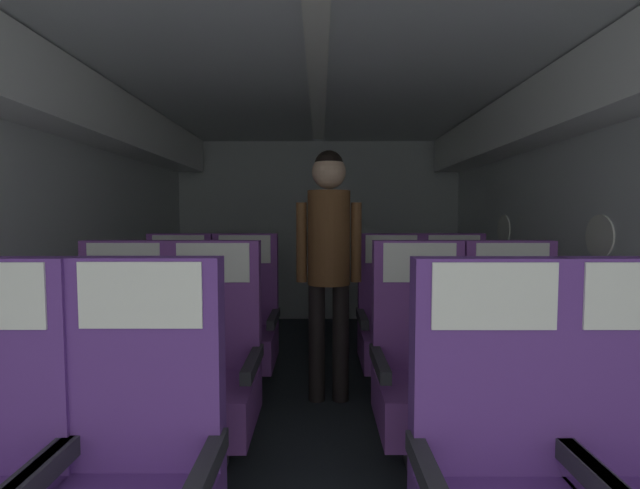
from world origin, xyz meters
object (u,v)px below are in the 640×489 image
(seat_a_left_aisle, at_px, (133,487))
(seat_b_right_window, at_px, (424,372))
(seat_c_right_aisle, at_px, (458,326))
(seat_c_right_window, at_px, (394,326))
(seat_b_left_window, at_px, (120,372))
(seat_c_left_aisle, at_px, (245,326))
(seat_b_left_aisle, at_px, (212,373))
(flight_attendant, at_px, (330,247))
(seat_c_left_window, at_px, (178,326))
(seat_b_right_aisle, at_px, (520,373))

(seat_a_left_aisle, relative_size, seat_b_right_window, 1.00)
(seat_a_left_aisle, height_order, seat_b_right_window, same)
(seat_b_right_window, relative_size, seat_c_right_aisle, 1.00)
(seat_c_right_aisle, xyz_separation_m, seat_c_right_window, (-0.45, -0.01, 0.00))
(seat_b_left_window, xyz_separation_m, seat_c_left_aisle, (0.46, 0.92, 0.00))
(seat_b_right_window, relative_size, seat_c_right_window, 1.00)
(seat_a_left_aisle, distance_m, seat_b_right_window, 1.40)
(seat_a_left_aisle, height_order, seat_b_left_aisle, same)
(seat_b_right_window, bearing_deg, seat_a_left_aisle, -138.12)
(seat_b_right_window, distance_m, flight_attendant, 1.06)
(seat_c_left_aisle, bearing_deg, seat_b_right_window, -41.48)
(seat_a_left_aisle, bearing_deg, seat_c_right_aisle, 51.33)
(seat_c_right_window, height_order, flight_attendant, flight_attendant)
(seat_c_left_aisle, relative_size, flight_attendant, 0.67)
(seat_b_left_aisle, distance_m, flight_attendant, 1.14)
(flight_attendant, bearing_deg, seat_a_left_aisle, 48.55)
(seat_b_left_window, bearing_deg, seat_c_left_aisle, 63.36)
(seat_a_left_aisle, bearing_deg, seat_c_left_window, 104.38)
(seat_b_right_aisle, relative_size, seat_c_left_window, 1.00)
(seat_a_left_aisle, xyz_separation_m, seat_b_right_aisle, (1.51, 0.93, 0.00))
(seat_b_right_aisle, height_order, seat_c_right_window, same)
(seat_b_left_window, distance_m, seat_b_left_aisle, 0.46)
(seat_c_right_window, bearing_deg, seat_a_left_aisle, -119.35)
(seat_c_right_window, relative_size, flight_attendant, 0.67)
(seat_c_right_window, bearing_deg, seat_c_left_window, -179.83)
(seat_a_left_aisle, bearing_deg, flight_attendant, 70.83)
(seat_b_right_window, bearing_deg, seat_c_left_aisle, 138.52)
(flight_attendant, bearing_deg, seat_b_right_window, 97.75)
(seat_c_left_aisle, relative_size, seat_c_right_window, 1.00)
(seat_b_left_aisle, distance_m, seat_b_right_window, 1.05)
(seat_c_right_window, bearing_deg, seat_c_left_aisle, -179.83)
(seat_b_right_window, distance_m, seat_c_right_aisle, 1.05)
(seat_b_left_window, bearing_deg, seat_a_left_aisle, -63.71)
(seat_c_right_window, bearing_deg, flight_attendant, -161.41)
(seat_c_left_aisle, height_order, flight_attendant, flight_attendant)
(seat_c_left_aisle, bearing_deg, flight_attendant, -14.02)
(seat_c_left_window, height_order, seat_c_left_aisle, same)
(seat_c_left_window, bearing_deg, seat_b_left_aisle, -63.14)
(seat_c_right_aisle, distance_m, seat_c_right_window, 0.45)
(seat_b_right_window, bearing_deg, flight_attendant, 120.03)
(seat_b_left_aisle, relative_size, flight_attendant, 0.67)
(seat_a_left_aisle, bearing_deg, seat_c_right_window, 60.65)
(seat_b_right_window, xyz_separation_m, seat_c_right_window, (0.00, 0.93, 0.00))
(seat_c_left_window, bearing_deg, seat_a_left_aisle, -75.62)
(seat_c_left_window, height_order, flight_attendant, flight_attendant)
(seat_b_right_window, xyz_separation_m, seat_c_left_window, (-1.52, 0.92, 0.00))
(seat_b_right_aisle, xyz_separation_m, flight_attendant, (-0.92, 0.78, 0.57))
(seat_c_left_aisle, bearing_deg, seat_c_left_window, -179.82)
(seat_a_left_aisle, bearing_deg, seat_b_left_aisle, 90.37)
(seat_b_right_aisle, relative_size, seat_b_right_window, 1.00)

